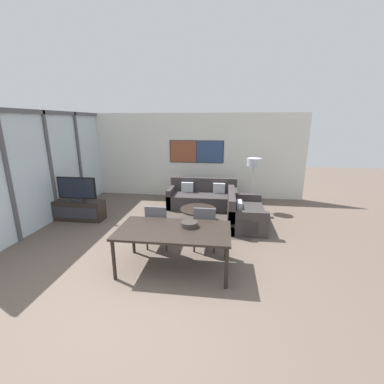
# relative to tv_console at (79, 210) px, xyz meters

# --- Properties ---
(ground_plane) EXTENTS (24.00, 24.00, 0.00)m
(ground_plane) POSITION_rel_tv_console_xyz_m (2.62, -2.69, -0.26)
(ground_plane) COLOR brown
(wall_back) EXTENTS (7.53, 0.09, 2.80)m
(wall_back) POSITION_rel_tv_console_xyz_m (2.63, 2.63, 1.15)
(wall_back) COLOR silver
(wall_back) RESTS_ON ground_plane
(window_wall_left) EXTENTS (0.07, 5.32, 2.80)m
(window_wall_left) POSITION_rel_tv_console_xyz_m (-0.64, -0.03, 1.27)
(window_wall_left) COLOR silver
(window_wall_left) RESTS_ON ground_plane
(area_rug) EXTENTS (2.59, 1.85, 0.01)m
(area_rug) POSITION_rel_tv_console_xyz_m (3.15, 0.21, -0.25)
(area_rug) COLOR #473D38
(area_rug) RESTS_ON ground_plane
(tv_console) EXTENTS (1.30, 0.45, 0.52)m
(tv_console) POSITION_rel_tv_console_xyz_m (0.00, 0.00, 0.00)
(tv_console) COLOR black
(tv_console) RESTS_ON ground_plane
(television) EXTENTS (1.03, 0.20, 0.64)m
(television) POSITION_rel_tv_console_xyz_m (0.00, 0.00, 0.57)
(television) COLOR #2D2D33
(television) RESTS_ON tv_console
(sofa_main) EXTENTS (2.05, 0.90, 0.84)m
(sofa_main) POSITION_rel_tv_console_xyz_m (3.15, 1.49, 0.02)
(sofa_main) COLOR #383333
(sofa_main) RESTS_ON ground_plane
(sofa_side) EXTENTS (0.90, 1.57, 0.84)m
(sofa_side) POSITION_rel_tv_console_xyz_m (4.27, 0.21, 0.02)
(sofa_side) COLOR #383333
(sofa_side) RESTS_ON ground_plane
(coffee_table) EXTENTS (0.92, 0.92, 0.37)m
(coffee_table) POSITION_rel_tv_console_xyz_m (3.15, 0.21, 0.02)
(coffee_table) COLOR black
(coffee_table) RESTS_ON ground_plane
(dining_table) EXTENTS (1.94, 1.03, 0.75)m
(dining_table) POSITION_rel_tv_console_xyz_m (2.96, -2.00, 0.43)
(dining_table) COLOR black
(dining_table) RESTS_ON ground_plane
(dining_chair_left) EXTENTS (0.46, 0.46, 0.94)m
(dining_chair_left) POSITION_rel_tv_console_xyz_m (2.48, -1.29, 0.26)
(dining_chair_left) COLOR #4C4C51
(dining_chair_left) RESTS_ON ground_plane
(dining_chair_centre) EXTENTS (0.46, 0.46, 0.94)m
(dining_chair_centre) POSITION_rel_tv_console_xyz_m (3.44, -1.26, 0.26)
(dining_chair_centre) COLOR #4C4C51
(dining_chair_centre) RESTS_ON ground_plane
(fruit_bowl) EXTENTS (0.30, 0.30, 0.09)m
(fruit_bowl) POSITION_rel_tv_console_xyz_m (3.21, -1.85, 0.54)
(fruit_bowl) COLOR #332D28
(fruit_bowl) RESTS_ON dining_table
(floor_lamp) EXTENTS (0.40, 0.40, 1.53)m
(floor_lamp) POSITION_rel_tv_console_xyz_m (4.61, 1.38, 1.07)
(floor_lamp) COLOR #2D2D33
(floor_lamp) RESTS_ON ground_plane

